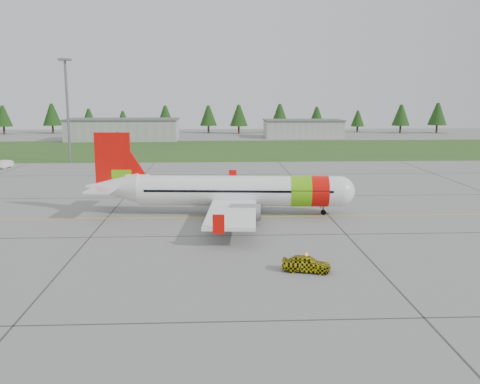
{
  "coord_description": "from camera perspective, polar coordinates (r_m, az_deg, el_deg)",
  "views": [
    {
      "loc": [
        -2.86,
        -50.49,
        13.66
      ],
      "look_at": [
        -0.18,
        6.52,
        3.13
      ],
      "focal_mm": 40.0,
      "sensor_mm": 36.0,
      "label": 1
    }
  ],
  "objects": [
    {
      "name": "hangar_east",
      "position": [
        171.14,
        6.73,
        6.67
      ],
      "size": [
        24.0,
        12.0,
        5.2
      ],
      "primitive_type": "cube",
      "color": "#A8A8A3",
      "rests_on": "ground"
    },
    {
      "name": "aircraft",
      "position": [
        61.09,
        -0.83,
        0.11
      ],
      "size": [
        30.88,
        28.52,
        9.35
      ],
      "rotation": [
        0.0,
        0.0,
        -0.08
      ],
      "color": "white",
      "rests_on": "ground"
    },
    {
      "name": "treeline",
      "position": [
        188.71,
        -1.83,
        7.82
      ],
      "size": [
        160.0,
        8.0,
        10.0
      ],
      "primitive_type": null,
      "color": "#1C3F14",
      "rests_on": "ground"
    },
    {
      "name": "grass_strip",
      "position": [
        133.22,
        -1.45,
        4.57
      ],
      "size": [
        320.0,
        50.0,
        0.03
      ],
      "primitive_type": "cube",
      "color": "#30561E",
      "rests_on": "ground"
    },
    {
      "name": "ground",
      "position": [
        52.39,
        0.53,
        -4.67
      ],
      "size": [
        320.0,
        320.0,
        0.0
      ],
      "primitive_type": "plane",
      "color": "gray",
      "rests_on": "ground"
    },
    {
      "name": "floodlight_mast",
      "position": [
        112.4,
        -17.9,
        8.09
      ],
      "size": [
        0.5,
        0.5,
        20.0
      ],
      "primitive_type": "cylinder",
      "color": "slate",
      "rests_on": "ground"
    },
    {
      "name": "hangar_west",
      "position": [
        163.12,
        -12.34,
        6.47
      ],
      "size": [
        32.0,
        14.0,
        6.0
      ],
      "primitive_type": "cube",
      "color": "#A8A8A3",
      "rests_on": "ground"
    },
    {
      "name": "taxi_guideline",
      "position": [
        60.13,
        0.11,
        -2.67
      ],
      "size": [
        120.0,
        0.25,
        0.02
      ],
      "primitive_type": "cube",
      "color": "gold",
      "rests_on": "ground"
    },
    {
      "name": "service_van",
      "position": [
        108.71,
        -23.89,
        3.49
      ],
      "size": [
        1.67,
        1.59,
        4.35
      ],
      "primitive_type": "imported",
      "rotation": [
        0.0,
        0.0,
        -0.11
      ],
      "color": "white",
      "rests_on": "ground"
    },
    {
      "name": "follow_me_car",
      "position": [
        41.89,
        7.14,
        -5.95
      ],
      "size": [
        1.64,
        1.81,
        3.79
      ],
      "primitive_type": "imported",
      "rotation": [
        0.0,
        0.0,
        1.31
      ],
      "color": "yellow",
      "rests_on": "ground"
    }
  ]
}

